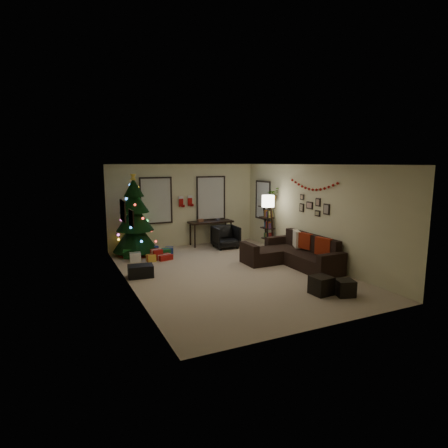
{
  "coord_description": "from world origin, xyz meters",
  "views": [
    {
      "loc": [
        -4.0,
        -8.13,
        2.75
      ],
      "look_at": [
        0.1,
        0.6,
        1.15
      ],
      "focal_mm": 29.8,
      "sensor_mm": 36.0,
      "label": 1
    }
  ],
  "objects_px": {
    "desk": "(211,224)",
    "desk_chair": "(226,237)",
    "christmas_tree": "(135,221)",
    "sofa": "(293,255)",
    "bookshelf": "(268,225)"
  },
  "relations": [
    {
      "from": "desk",
      "to": "desk_chair",
      "type": "bearing_deg",
      "value": -69.11
    },
    {
      "from": "christmas_tree",
      "to": "sofa",
      "type": "bearing_deg",
      "value": -39.38
    },
    {
      "from": "sofa",
      "to": "desk_chair",
      "type": "xyz_separation_m",
      "value": [
        -0.78,
        2.64,
        0.09
      ]
    },
    {
      "from": "bookshelf",
      "to": "sofa",
      "type": "bearing_deg",
      "value": -102.25
    },
    {
      "from": "christmas_tree",
      "to": "desk",
      "type": "relative_size",
      "value": 1.68
    },
    {
      "from": "desk",
      "to": "christmas_tree",
      "type": "bearing_deg",
      "value": -173.09
    },
    {
      "from": "sofa",
      "to": "bookshelf",
      "type": "height_order",
      "value": "bookshelf"
    },
    {
      "from": "christmas_tree",
      "to": "sofa",
      "type": "distance_m",
      "value": 4.74
    },
    {
      "from": "bookshelf",
      "to": "desk",
      "type": "bearing_deg",
      "value": 138.99
    },
    {
      "from": "christmas_tree",
      "to": "bookshelf",
      "type": "xyz_separation_m",
      "value": [
        4.06,
        -0.96,
        -0.27
      ]
    },
    {
      "from": "desk_chair",
      "to": "desk",
      "type": "bearing_deg",
      "value": 113.5
    },
    {
      "from": "sofa",
      "to": "desk",
      "type": "distance_m",
      "value": 3.47
    },
    {
      "from": "christmas_tree",
      "to": "desk",
      "type": "bearing_deg",
      "value": 6.91
    },
    {
      "from": "sofa",
      "to": "desk",
      "type": "bearing_deg",
      "value": 107.35
    },
    {
      "from": "christmas_tree",
      "to": "desk",
      "type": "xyz_separation_m",
      "value": [
        2.59,
        0.31,
        -0.33
      ]
    }
  ]
}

